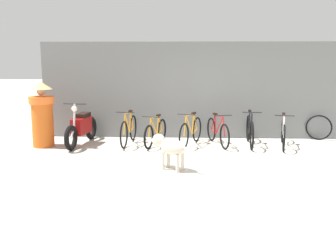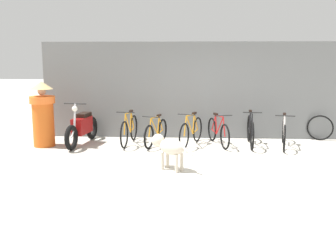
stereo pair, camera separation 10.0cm
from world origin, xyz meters
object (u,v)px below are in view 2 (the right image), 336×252
object	(u,v)px
stray_dog	(169,147)
person_in_robes	(43,113)
spare_tire_left	(320,128)
motorcycle	(82,128)
bicycle_0	(129,130)
bicycle_1	(156,132)
bicycle_2	(191,132)
bicycle_3	(218,132)
bicycle_4	(250,131)
bicycle_5	(284,133)

from	to	relation	value
stray_dog	person_in_robes	bearing A→B (deg)	5.95
stray_dog	spare_tire_left	world-z (taller)	stray_dog
motorcycle	bicycle_0	bearing A→B (deg)	102.66
bicycle_1	bicycle_2	xyz separation A→B (m)	(0.89, -0.01, 0.03)
bicycle_3	bicycle_4	size ratio (longest dim) A/B	0.92
bicycle_2	motorcycle	size ratio (longest dim) A/B	0.80
stray_dog	bicycle_5	bearing A→B (deg)	-106.10
bicycle_1	person_in_robes	xyz separation A→B (m)	(-2.81, -0.27, 0.51)
bicycle_1	bicycle_4	distance (m)	2.40
bicycle_1	bicycle_5	distance (m)	3.20
spare_tire_left	bicycle_0	bearing A→B (deg)	-171.79
bicycle_5	stray_dog	xyz separation A→B (m)	(-2.77, -2.13, 0.11)
bicycle_4	motorcycle	bearing A→B (deg)	-84.42
bicycle_1	bicycle_2	world-z (taller)	bicycle_2
stray_dog	bicycle_3	bearing A→B (deg)	-80.57
bicycle_0	bicycle_2	xyz separation A→B (m)	(1.59, -0.07, -0.01)
spare_tire_left	bicycle_3	bearing A→B (deg)	-165.55
bicycle_4	bicycle_3	bearing A→B (deg)	-86.77
motorcycle	stray_dog	size ratio (longest dim) A/B	2.13
motorcycle	bicycle_3	bearing A→B (deg)	99.49
person_in_robes	spare_tire_left	bearing A→B (deg)	157.03
bicycle_0	bicycle_2	world-z (taller)	bicycle_0
bicycle_5	spare_tire_left	size ratio (longest dim) A/B	2.49
person_in_robes	bicycle_1	bearing A→B (deg)	154.07
bicycle_0	spare_tire_left	bearing A→B (deg)	103.97
motorcycle	bicycle_5	bearing A→B (deg)	97.38
bicycle_4	bicycle_0	bearing A→B (deg)	-85.87
bicycle_2	bicycle_5	bearing A→B (deg)	108.93
bicycle_2	bicycle_4	xyz separation A→B (m)	(1.50, 0.08, 0.02)
bicycle_3	person_in_robes	world-z (taller)	person_in_robes
bicycle_1	stray_dog	size ratio (longest dim) A/B	1.66
bicycle_0	bicycle_5	size ratio (longest dim) A/B	0.98
stray_dog	person_in_robes	xyz separation A→B (m)	(-3.25, 1.90, 0.37)
bicycle_4	person_in_robes	size ratio (longest dim) A/B	1.05
bicycle_4	spare_tire_left	xyz separation A→B (m)	(1.97, 0.73, -0.03)
spare_tire_left	person_in_robes	bearing A→B (deg)	-171.51
motorcycle	person_in_robes	xyz separation A→B (m)	(-0.91, -0.23, 0.40)
bicycle_3	bicycle_5	distance (m)	1.63
bicycle_5	bicycle_4	bearing A→B (deg)	-86.49
bicycle_2	bicycle_5	xyz separation A→B (m)	(2.31, -0.04, 0.00)
bicycle_3	motorcycle	xyz separation A→B (m)	(-3.48, -0.12, 0.10)
bicycle_1	bicycle_0	bearing A→B (deg)	-79.55
bicycle_0	bicycle_2	bearing A→B (deg)	93.12
stray_dog	motorcycle	bearing A→B (deg)	-6.11
bicycle_2	bicycle_3	distance (m)	0.69
bicycle_0	motorcycle	bearing A→B (deg)	-79.04
bicycle_2	bicycle_3	size ratio (longest dim) A/B	0.99
person_in_robes	motorcycle	bearing A→B (deg)	162.77
bicycle_0	bicycle_3	world-z (taller)	bicycle_0
bicycle_0	person_in_robes	bearing A→B (deg)	-75.08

